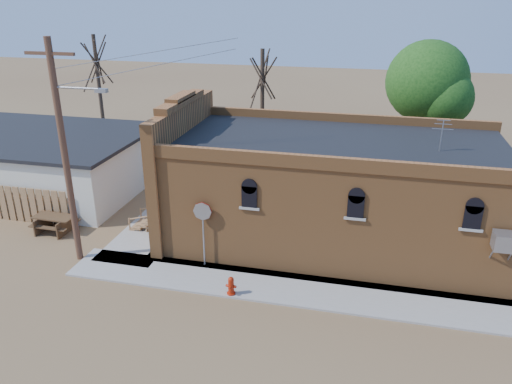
% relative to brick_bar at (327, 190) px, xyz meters
% --- Properties ---
extents(ground, '(120.00, 120.00, 0.00)m').
position_rel_brick_bar_xyz_m(ground, '(-1.64, -5.49, -2.34)').
color(ground, brown).
rests_on(ground, ground).
extents(sidewalk_south, '(19.00, 2.20, 0.08)m').
position_rel_brick_bar_xyz_m(sidewalk_south, '(-0.14, -4.59, -2.30)').
color(sidewalk_south, '#9E9991').
rests_on(sidewalk_south, ground).
extents(sidewalk_west, '(2.60, 10.00, 0.08)m').
position_rel_brick_bar_xyz_m(sidewalk_west, '(-7.94, 0.51, -2.30)').
color(sidewalk_west, '#9E9991').
rests_on(sidewalk_west, ground).
extents(brick_bar, '(16.40, 7.97, 6.30)m').
position_rel_brick_bar_xyz_m(brick_bar, '(0.00, 0.00, 0.00)').
color(brick_bar, '#B16C36').
rests_on(brick_bar, ground).
extents(wood_fence, '(5.20, 0.10, 1.80)m').
position_rel_brick_bar_xyz_m(wood_fence, '(-14.44, -1.69, -1.44)').
color(wood_fence, olive).
rests_on(wood_fence, ground).
extents(utility_pole, '(3.12, 0.26, 9.00)m').
position_rel_brick_bar_xyz_m(utility_pole, '(-9.79, -4.29, 2.43)').
color(utility_pole, '#503120').
rests_on(utility_pole, ground).
extents(tree_bare_near, '(2.80, 2.80, 7.65)m').
position_rel_brick_bar_xyz_m(tree_bare_near, '(-4.64, 7.51, 3.62)').
color(tree_bare_near, '#4A382A').
rests_on(tree_bare_near, ground).
extents(tree_bare_far, '(2.80, 2.80, 8.16)m').
position_rel_brick_bar_xyz_m(tree_bare_far, '(-15.64, 8.51, 4.02)').
color(tree_bare_far, '#4A382A').
rests_on(tree_bare_far, ground).
extents(tree_leafy, '(4.40, 4.40, 8.15)m').
position_rel_brick_bar_xyz_m(tree_leafy, '(4.36, 8.01, 3.59)').
color(tree_leafy, '#4A382A').
rests_on(tree_leafy, ground).
extents(fire_hydrant, '(0.42, 0.41, 0.71)m').
position_rel_brick_bar_xyz_m(fire_hydrant, '(-2.86, -5.50, -1.91)').
color(fire_hydrant, '#AC1F09').
rests_on(fire_hydrant, sidewalk_south).
extents(stop_sign, '(0.75, 0.11, 2.77)m').
position_rel_brick_bar_xyz_m(stop_sign, '(-4.50, -3.69, -0.13)').
color(stop_sign, '#939298').
rests_on(stop_sign, sidewalk_south).
extents(trash_barrel, '(0.67, 0.67, 0.91)m').
position_rel_brick_bar_xyz_m(trash_barrel, '(-6.94, -0.71, -1.80)').
color(trash_barrel, navy).
rests_on(trash_barrel, sidewalk_west).
extents(picnic_table, '(1.93, 1.51, 0.79)m').
position_rel_brick_bar_xyz_m(picnic_table, '(-12.33, -2.29, -1.82)').
color(picnic_table, '#523720').
rests_on(picnic_table, ground).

